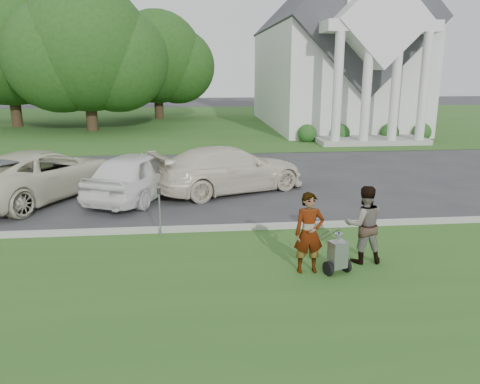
{
  "coord_description": "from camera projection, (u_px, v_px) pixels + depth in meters",
  "views": [
    {
      "loc": [
        -1.09,
        -11.02,
        4.1
      ],
      "look_at": [
        0.01,
        0.0,
        1.18
      ],
      "focal_mm": 35.0,
      "sensor_mm": 36.0,
      "label": 1
    }
  ],
  "objects": [
    {
      "name": "curb",
      "position": [
        238.0,
        227.0,
        12.27
      ],
      "size": [
        80.0,
        0.18,
        0.15
      ],
      "primitive_type": "cube",
      "color": "#9E9E93",
      "rests_on": "ground"
    },
    {
      "name": "car_c",
      "position": [
        230.0,
        169.0,
        16.06
      ],
      "size": [
        5.75,
        4.09,
        1.55
      ],
      "primitive_type": "imported",
      "rotation": [
        0.0,
        0.0,
        1.97
      ],
      "color": "#EDE2C9",
      "rests_on": "ground"
    },
    {
      "name": "person_right",
      "position": [
        364.0,
        225.0,
        10.05
      ],
      "size": [
        0.85,
        0.67,
        1.71
      ],
      "primitive_type": "imported",
      "rotation": [
        0.0,
        0.0,
        3.12
      ],
      "color": "#999999",
      "rests_on": "ground"
    },
    {
      "name": "car_b",
      "position": [
        139.0,
        174.0,
        15.21
      ],
      "size": [
        3.52,
        4.96,
        1.57
      ],
      "primitive_type": "imported",
      "rotation": [
        0.0,
        0.0,
        2.74
      ],
      "color": "white",
      "rests_on": "ground"
    },
    {
      "name": "tree_left",
      "position": [
        86.0,
        53.0,
        30.85
      ],
      "size": [
        10.63,
        8.4,
        9.71
      ],
      "color": "#332316",
      "rests_on": "ground"
    },
    {
      "name": "church",
      "position": [
        333.0,
        43.0,
        33.35
      ],
      "size": [
        9.19,
        19.0,
        24.1
      ],
      "color": "white",
      "rests_on": "ground"
    },
    {
      "name": "grass_strip",
      "position": [
        255.0,
        292.0,
        8.87
      ],
      "size": [
        80.0,
        7.0,
        0.01
      ],
      "primitive_type": "cube",
      "color": "#305A1F",
      "rests_on": "ground"
    },
    {
      "name": "ground",
      "position": [
        240.0,
        237.0,
        11.76
      ],
      "size": [
        120.0,
        120.0,
        0.0
      ],
      "primitive_type": "plane",
      "color": "#333335",
      "rests_on": "ground"
    },
    {
      "name": "tree_far",
      "position": [
        8.0,
        46.0,
        33.02
      ],
      "size": [
        11.64,
        9.2,
        10.73
      ],
      "color": "#332316",
      "rests_on": "ground"
    },
    {
      "name": "car_a",
      "position": [
        42.0,
        174.0,
        15.25
      ],
      "size": [
        5.06,
        6.26,
        1.58
      ],
      "primitive_type": "imported",
      "rotation": [
        0.0,
        0.0,
        2.64
      ],
      "color": "beige",
      "rests_on": "ground"
    },
    {
      "name": "striping_cart",
      "position": [
        337.0,
        255.0,
        9.57
      ],
      "size": [
        0.73,
        1.1,
        0.95
      ],
      "rotation": [
        0.0,
        0.0,
        0.33
      ],
      "color": "black",
      "rests_on": "ground"
    },
    {
      "name": "parking_meter_near",
      "position": [
        159.0,
        206.0,
        11.57
      ],
      "size": [
        0.09,
        0.09,
        1.31
      ],
      "color": "gray",
      "rests_on": "ground"
    },
    {
      "name": "tree_back",
      "position": [
        157.0,
        61.0,
        39.03
      ],
      "size": [
        9.61,
        7.6,
        8.89
      ],
      "color": "#332316",
      "rests_on": "ground"
    },
    {
      "name": "church_lawn",
      "position": [
        207.0,
        122.0,
        37.74
      ],
      "size": [
        80.0,
        30.0,
        0.01
      ],
      "primitive_type": "cube",
      "color": "#305A1F",
      "rests_on": "ground"
    },
    {
      "name": "person_left",
      "position": [
        309.0,
        234.0,
        9.54
      ],
      "size": [
        0.62,
        0.41,
        1.69
      ],
      "primitive_type": "imported",
      "rotation": [
        0.0,
        0.0,
        -0.0
      ],
      "color": "#999999",
      "rests_on": "ground"
    }
  ]
}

